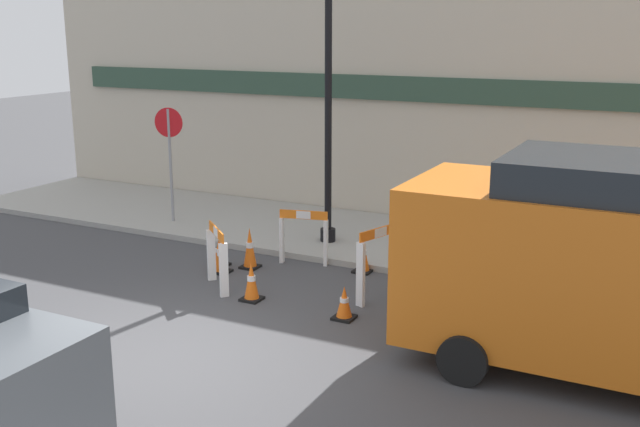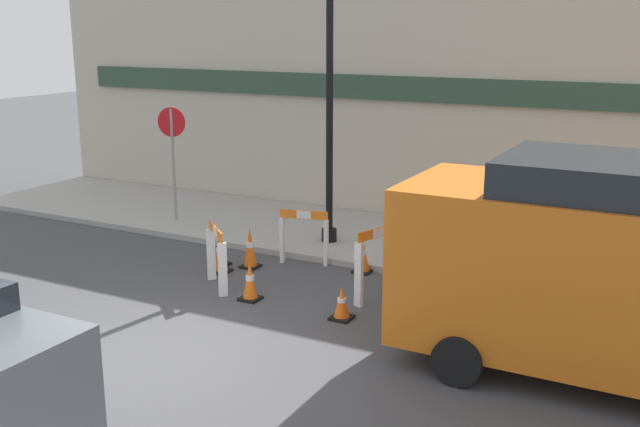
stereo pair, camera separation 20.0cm
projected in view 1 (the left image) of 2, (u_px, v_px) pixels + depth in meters
The scene contains 16 objects.
ground_plane at pixel (150, 362), 9.28m from camera, with size 60.00×60.00×0.00m, color #424244.
sidewalk_slab at pixel (356, 236), 14.61m from camera, with size 18.00×3.39×0.11m.
storefront_facade at pixel (393, 90), 15.48m from camera, with size 18.00×0.22×5.50m.
streetlamp_post at pixel (328, 55), 13.25m from camera, with size 0.44×0.44×5.37m.
stop_sign at pixel (170, 146), 15.18m from camera, with size 0.59×0.16×2.35m.
barricade_0 at pixel (304, 235), 12.98m from camera, with size 0.86×0.34×0.96m.
barricade_1 at pixel (217, 255), 11.77m from camera, with size 0.75×0.70×1.00m.
barricade_2 at pixel (380, 260), 11.27m from camera, with size 0.41×0.90×1.14m.
traffic_cone_0 at pixel (250, 249), 12.80m from camera, with size 0.30×0.30×0.72m.
traffic_cone_1 at pixel (363, 256), 12.59m from camera, with size 0.30×0.30×0.61m.
traffic_cone_2 at pixel (221, 257), 12.57m from camera, with size 0.30×0.30×0.58m.
traffic_cone_3 at pixel (251, 282), 11.30m from camera, with size 0.30×0.30×0.61m.
traffic_cone_4 at pixel (219, 253), 12.93m from camera, with size 0.30×0.30×0.49m.
traffic_cone_5 at pixel (344, 303), 10.59m from camera, with size 0.30×0.30×0.49m.
person_worker at pixel (445, 233), 11.54m from camera, with size 0.39×0.39×1.75m.
work_van at pixel (626, 263), 8.56m from camera, with size 5.03×2.19×2.62m.
Camera 1 is at (5.77, -6.64, 4.06)m, focal length 42.00 mm.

